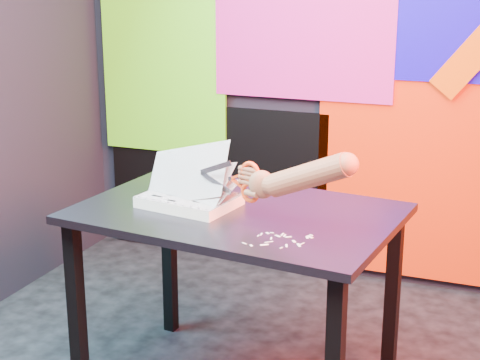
% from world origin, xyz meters
% --- Properties ---
extents(room, '(3.01, 3.01, 2.71)m').
position_xyz_m(room, '(0.00, 0.00, 1.35)').
color(room, black).
rests_on(room, ground).
extents(backdrop, '(2.88, 0.05, 2.08)m').
position_xyz_m(backdrop, '(0.06, 1.46, 0.96)').
color(backdrop, red).
rests_on(backdrop, ground).
extents(work_table, '(1.21, 0.87, 0.75)m').
position_xyz_m(work_table, '(-0.10, 0.19, 0.65)').
color(work_table, black).
rests_on(work_table, ground).
extents(printout_stack, '(0.38, 0.29, 0.26)m').
position_xyz_m(printout_stack, '(-0.28, 0.17, 0.78)').
color(printout_stack, white).
rests_on(printout_stack, work_table).
extents(scissors, '(0.26, 0.08, 0.15)m').
position_xyz_m(scissors, '(-0.03, 0.11, 0.89)').
color(scissors, silver).
rests_on(scissors, printout_stack).
extents(hand_forearm, '(0.44, 0.16, 0.21)m').
position_xyz_m(hand_forearm, '(0.18, 0.06, 0.94)').
color(hand_forearm, brown).
rests_on(hand_forearm, work_table).
extents(paper_clippings, '(0.20, 0.18, 0.00)m').
position_xyz_m(paper_clippings, '(0.16, -0.04, 0.75)').
color(paper_clippings, silver).
rests_on(paper_clippings, work_table).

